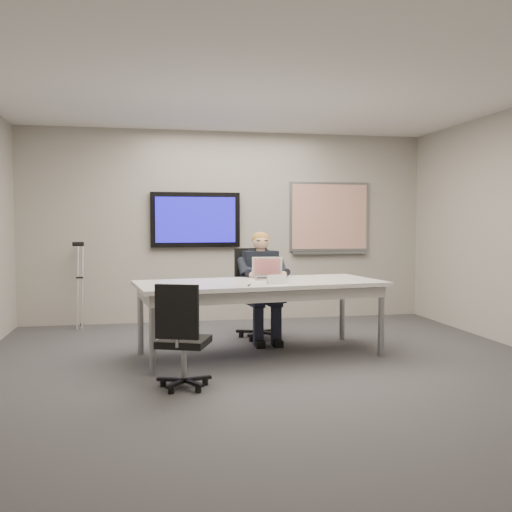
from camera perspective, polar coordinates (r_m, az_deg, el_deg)
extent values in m
cube|color=#373739|center=(5.72, 1.76, -11.40)|extent=(6.00, 6.00, 0.02)
cube|color=white|center=(5.69, 1.81, 17.01)|extent=(6.00, 6.00, 0.02)
cube|color=#A5A095|center=(8.48, -2.73, 2.96)|extent=(6.00, 0.02, 2.80)
cube|color=#A5A095|center=(2.69, 16.16, 2.09)|extent=(6.00, 0.02, 2.80)
cube|color=silver|center=(6.22, 0.39, -2.75)|extent=(2.77, 1.43, 0.04)
cube|color=#BABAB6|center=(6.23, 0.39, -3.56)|extent=(2.65, 1.31, 0.11)
cylinder|color=gray|center=(5.55, -10.31, -7.81)|extent=(0.07, 0.07, 0.77)
cylinder|color=gray|center=(6.38, 12.41, -6.38)|extent=(0.07, 0.07, 0.77)
cylinder|color=gray|center=(6.45, -11.48, -6.26)|extent=(0.07, 0.07, 0.77)
cylinder|color=gray|center=(7.18, 8.60, -5.26)|extent=(0.07, 0.07, 0.77)
cube|color=black|center=(8.37, -6.07, 3.62)|extent=(1.30, 0.08, 0.80)
cube|color=#100C89|center=(8.33, -6.05, 3.62)|extent=(1.16, 0.01, 0.66)
cube|color=gray|center=(8.82, 7.34, 3.92)|extent=(1.25, 0.04, 1.05)
cube|color=white|center=(8.79, 7.38, 3.92)|extent=(1.18, 0.01, 0.98)
cube|color=gray|center=(8.79, 7.38, 0.34)|extent=(1.18, 0.05, 0.04)
cylinder|color=gray|center=(7.23, 0.38, -5.85)|extent=(0.06, 0.06, 0.39)
cube|color=black|center=(7.20, 0.38, -4.33)|extent=(0.62, 0.62, 0.08)
cube|color=black|center=(7.37, -0.52, -1.37)|extent=(0.45, 0.19, 0.56)
cylinder|color=gray|center=(5.13, -7.19, -10.25)|extent=(0.05, 0.05, 0.32)
cube|color=black|center=(5.10, -7.21, -8.50)|extent=(0.53, 0.53, 0.06)
cube|color=black|center=(4.86, -7.91, -5.55)|extent=(0.37, 0.18, 0.46)
cube|color=black|center=(7.13, 0.43, -1.78)|extent=(0.43, 0.27, 0.57)
cube|color=#3C2418|center=(7.01, 0.63, -1.63)|extent=(0.22, 0.04, 0.28)
sphere|color=#E6AD8D|center=(7.08, 0.48, 1.46)|extent=(0.21, 0.21, 0.21)
ellipsoid|color=#986126|center=(7.09, 0.46, 1.70)|extent=(0.22, 0.22, 0.18)
cube|color=#AAAAAD|center=(6.43, 1.41, -2.27)|extent=(0.38, 0.29, 0.02)
cube|color=black|center=(6.42, 1.43, -2.19)|extent=(0.32, 0.21, 0.00)
cube|color=#AAAAAD|center=(6.58, 1.11, -1.08)|extent=(0.36, 0.13, 0.23)
cube|color=red|center=(6.57, 1.13, -1.06)|extent=(0.31, 0.11, 0.19)
cylinder|color=black|center=(5.79, -0.69, -2.92)|extent=(0.06, 0.15, 0.01)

